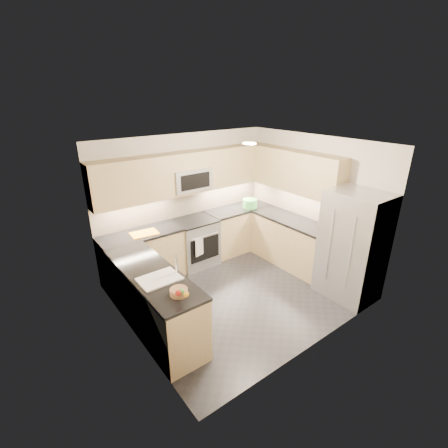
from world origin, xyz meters
TOP-DOWN VIEW (x-y plane):
  - floor at (0.00, 0.00)m, footprint 3.60×3.20m
  - ceiling at (0.00, 0.00)m, footprint 3.60×3.20m
  - wall_back at (0.00, 1.60)m, footprint 3.60×0.02m
  - wall_front at (0.00, -1.60)m, footprint 3.60×0.02m
  - wall_left at (-1.80, 0.00)m, footprint 0.02×3.20m
  - wall_right at (1.80, 0.00)m, footprint 0.02×3.20m
  - base_cab_back_left at (-1.09, 1.30)m, footprint 1.42×0.60m
  - base_cab_back_right at (1.09, 1.30)m, footprint 1.42×0.60m
  - base_cab_right at (1.50, 0.15)m, footprint 0.60×1.70m
  - base_cab_peninsula at (-1.50, 0.00)m, footprint 0.60×2.00m
  - countertop_back_left at (-1.09, 1.30)m, footprint 1.42×0.63m
  - countertop_back_right at (1.09, 1.30)m, footprint 1.42×0.63m
  - countertop_right at (1.50, 0.15)m, footprint 0.63×1.70m
  - countertop_peninsula at (-1.50, 0.00)m, footprint 0.63×2.00m
  - upper_cab_back at (0.00, 1.43)m, footprint 3.60×0.35m
  - upper_cab_right at (1.62, 0.28)m, footprint 0.35×1.95m
  - backsplash_back at (0.00, 1.60)m, footprint 3.60×0.01m
  - backsplash_right at (1.80, 0.45)m, footprint 0.01×2.30m
  - gas_range at (0.00, 1.28)m, footprint 0.76×0.65m
  - range_cooktop at (0.00, 1.28)m, footprint 0.76×0.65m
  - oven_door_glass at (0.00, 0.95)m, footprint 0.62×0.02m
  - oven_handle at (0.00, 0.93)m, footprint 0.60×0.02m
  - microwave at (0.00, 1.40)m, footprint 0.76×0.40m
  - microwave_door at (0.00, 1.20)m, footprint 0.60×0.01m
  - refrigerator at (1.45, -1.15)m, footprint 0.70×0.90m
  - fridge_handle_left at (1.08, -1.33)m, footprint 0.02×0.02m
  - fridge_handle_right at (1.08, -0.97)m, footprint 0.02×0.02m
  - sink_basin at (-1.50, -0.25)m, footprint 0.52×0.38m
  - faucet at (-1.24, -0.25)m, footprint 0.03×0.03m
  - utensil_bowl at (1.30, 1.17)m, footprint 0.34×0.34m
  - cutting_board at (-1.04, 1.22)m, footprint 0.47×0.35m
  - fruit_basket at (-1.46, -0.70)m, footprint 0.25×0.25m
  - fruit_apple at (-1.53, -0.81)m, footprint 0.07×0.07m
  - fruit_pear at (-1.49, -0.80)m, footprint 0.07×0.07m
  - dish_towel_check at (-0.15, 0.91)m, footprint 0.18×0.05m
  - fruit_orange at (-1.47, -0.89)m, footprint 0.07×0.07m

SIDE VIEW (x-z plane):
  - floor at x=0.00m, z-range 0.00..0.00m
  - base_cab_back_left at x=-1.09m, z-range 0.00..0.90m
  - base_cab_back_right at x=1.09m, z-range 0.00..0.90m
  - base_cab_right at x=1.50m, z-range 0.00..0.90m
  - base_cab_peninsula at x=-1.50m, z-range 0.00..0.90m
  - oven_door_glass at x=0.00m, z-range 0.22..0.68m
  - gas_range at x=0.00m, z-range 0.00..0.91m
  - dish_towel_check at x=-0.15m, z-range 0.37..0.73m
  - oven_handle at x=0.00m, z-range 0.71..0.73m
  - sink_basin at x=-1.50m, z-range 0.80..0.96m
  - refrigerator at x=1.45m, z-range 0.00..1.80m
  - range_cooktop at x=0.00m, z-range 0.90..0.93m
  - countertop_back_left at x=-1.09m, z-range 0.90..0.94m
  - countertop_back_right at x=1.09m, z-range 0.90..0.94m
  - countertop_right at x=1.50m, z-range 0.90..0.94m
  - countertop_peninsula at x=-1.50m, z-range 0.90..0.94m
  - cutting_board at x=-1.04m, z-range 0.94..0.95m
  - fridge_handle_left at x=1.08m, z-range 0.35..1.55m
  - fridge_handle_right at x=1.08m, z-range 0.35..1.55m
  - fruit_basket at x=-1.46m, z-range 0.94..1.02m
  - utensil_bowl at x=1.30m, z-range 0.94..1.11m
  - fruit_orange at x=-1.47m, z-range 1.02..1.09m
  - fruit_apple at x=-1.53m, z-range 1.02..1.09m
  - fruit_pear at x=-1.49m, z-range 1.02..1.09m
  - faucet at x=-1.24m, z-range 0.94..1.22m
  - backsplash_back at x=0.00m, z-range 0.94..1.45m
  - backsplash_right at x=1.80m, z-range 0.94..1.45m
  - wall_back at x=0.00m, z-range 0.00..2.50m
  - wall_front at x=0.00m, z-range 0.00..2.50m
  - wall_left at x=-1.80m, z-range 0.00..2.50m
  - wall_right at x=1.80m, z-range 0.00..2.50m
  - microwave at x=0.00m, z-range 1.50..1.90m
  - microwave_door at x=0.00m, z-range 1.56..1.84m
  - upper_cab_back at x=0.00m, z-range 1.45..2.20m
  - upper_cab_right at x=1.62m, z-range 1.45..2.20m
  - ceiling at x=0.00m, z-range 2.49..2.51m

